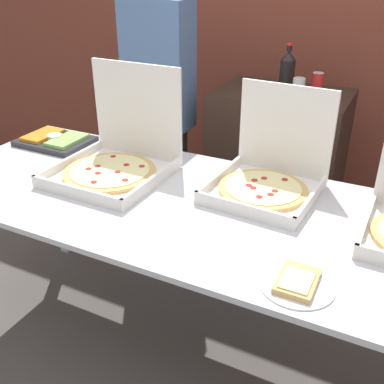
# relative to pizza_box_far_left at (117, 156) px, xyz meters

# --- Properties ---
(ground_plane) EXTENTS (16.00, 16.00, 0.00)m
(ground_plane) POSITION_rel_pizza_box_far_left_xyz_m (0.45, -0.11, -0.98)
(ground_plane) COLOR #514C47
(brick_wall_behind) EXTENTS (10.00, 0.06, 2.80)m
(brick_wall_behind) POSITION_rel_pizza_box_far_left_xyz_m (0.45, 1.59, 0.42)
(brick_wall_behind) COLOR brown
(brick_wall_behind) RESTS_ON ground_plane
(buffet_table) EXTENTS (2.49, 0.97, 0.89)m
(buffet_table) POSITION_rel_pizza_box_far_left_xyz_m (0.45, -0.11, -0.17)
(buffet_table) COLOR silver
(buffet_table) RESTS_ON ground_plane
(pizza_box_far_left) EXTENTS (0.50, 0.52, 0.49)m
(pizza_box_far_left) POSITION_rel_pizza_box_far_left_xyz_m (0.00, 0.00, 0.00)
(pizza_box_far_left) COLOR silver
(pizza_box_far_left) RESTS_ON buffet_table
(pizza_box_far_right) EXTENTS (0.47, 0.49, 0.44)m
(pizza_box_far_right) POSITION_rel_pizza_box_far_left_xyz_m (0.71, 0.14, -0.01)
(pizza_box_far_right) COLOR silver
(pizza_box_far_right) RESTS_ON buffet_table
(paper_plate_front_center) EXTENTS (0.24, 0.24, 0.03)m
(paper_plate_front_center) POSITION_rel_pizza_box_far_left_xyz_m (1.00, -0.45, -0.07)
(paper_plate_front_center) COLOR white
(paper_plate_front_center) RESTS_ON buffet_table
(veggie_tray) EXTENTS (0.39, 0.28, 0.05)m
(veggie_tray) POSITION_rel_pizza_box_far_left_xyz_m (-0.53, 0.16, -0.06)
(veggie_tray) COLOR #28282D
(veggie_tray) RESTS_ON buffet_table
(sideboard_podium) EXTENTS (0.77, 0.55, 1.12)m
(sideboard_podium) POSITION_rel_pizza_box_far_left_xyz_m (0.53, 0.94, -0.41)
(sideboard_podium) COLOR black
(sideboard_podium) RESTS_ON ground_plane
(soda_bottle) EXTENTS (0.08, 0.08, 0.28)m
(soda_bottle) POSITION_rel_pizza_box_far_left_xyz_m (0.54, 0.93, 0.27)
(soda_bottle) COLOR black
(soda_bottle) RESTS_ON sideboard_podium
(soda_can_silver) EXTENTS (0.07, 0.07, 0.12)m
(soda_can_silver) POSITION_rel_pizza_box_far_left_xyz_m (0.64, 0.80, 0.21)
(soda_can_silver) COLOR silver
(soda_can_silver) RESTS_ON sideboard_podium
(soda_can_colored) EXTENTS (0.07, 0.07, 0.12)m
(soda_can_colored) POSITION_rel_pizza_box_far_left_xyz_m (0.71, 0.97, 0.21)
(soda_can_colored) COLOR red
(soda_can_colored) RESTS_ON sideboard_podium
(person_guest_cap) EXTENTS (0.40, 0.22, 1.83)m
(person_guest_cap) POSITION_rel_pizza_box_far_left_xyz_m (-0.18, 0.71, -0.01)
(person_guest_cap) COLOR #473D33
(person_guest_cap) RESTS_ON ground_plane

